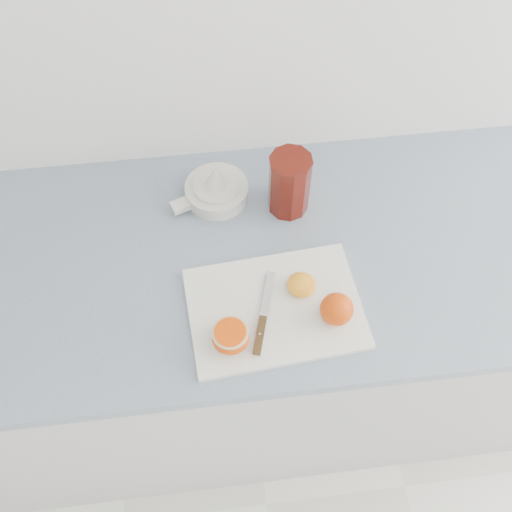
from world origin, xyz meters
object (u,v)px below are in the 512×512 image
at_px(counter, 270,336).
at_px(citrus_juicer, 216,189).
at_px(half_orange, 231,337).
at_px(red_tumbler, 289,186).
at_px(cutting_board, 275,308).

xyz_separation_m(counter, citrus_juicer, (-0.11, 0.16, 0.47)).
xyz_separation_m(half_orange, citrus_juicer, (0.00, 0.37, -0.01)).
bearing_deg(red_tumbler, citrus_juicer, 163.92).
bearing_deg(citrus_juicer, counter, -55.24).
distance_m(cutting_board, red_tumbler, 0.28).
bearing_deg(counter, cutting_board, -97.20).
bearing_deg(citrus_juicer, half_orange, -90.32).
xyz_separation_m(counter, half_orange, (-0.11, -0.21, 0.48)).
distance_m(half_orange, red_tumbler, 0.36).
bearing_deg(counter, half_orange, -118.44).
bearing_deg(half_orange, citrus_juicer, 89.68).
distance_m(counter, red_tumbler, 0.53).
height_order(citrus_juicer, red_tumbler, red_tumbler).
relative_size(counter, red_tumbler, 15.90).
bearing_deg(cutting_board, red_tumbler, 75.85).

